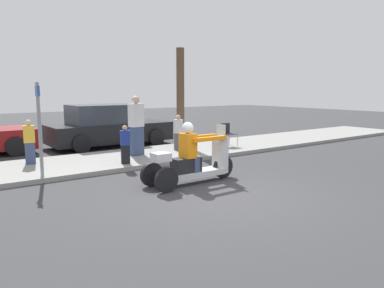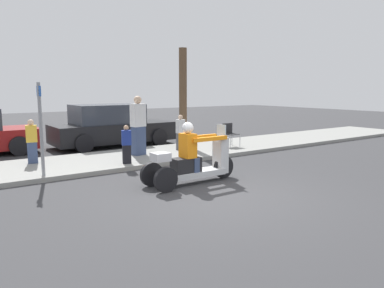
# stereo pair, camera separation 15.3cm
# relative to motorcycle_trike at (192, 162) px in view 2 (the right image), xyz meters

# --- Properties ---
(ground_plane) EXTENTS (60.00, 60.00, 0.00)m
(ground_plane) POSITION_rel_motorcycle_trike_xyz_m (-0.15, -1.19, -0.51)
(ground_plane) COLOR #38383A
(sidewalk_strip) EXTENTS (28.00, 2.80, 0.12)m
(sidewalk_strip) POSITION_rel_motorcycle_trike_xyz_m (-0.15, 3.41, -0.45)
(sidewalk_strip) COLOR gray
(sidewalk_strip) RESTS_ON ground
(motorcycle_trike) EXTENTS (2.38, 0.71, 1.43)m
(motorcycle_trike) POSITION_rel_motorcycle_trike_xyz_m (0.00, 0.00, 0.00)
(motorcycle_trike) COLOR black
(motorcycle_trike) RESTS_ON ground
(spectator_with_child) EXTENTS (0.29, 0.22, 1.06)m
(spectator_with_child) POSITION_rel_motorcycle_trike_xyz_m (-0.50, 2.44, 0.12)
(spectator_with_child) COLOR black
(spectator_with_child) RESTS_ON sidewalk_strip
(spectator_near_curb) EXTENTS (0.48, 0.34, 1.83)m
(spectator_near_curb) POSITION_rel_motorcycle_trike_xyz_m (0.39, 3.48, 0.49)
(spectator_near_curb) COLOR #38476B
(spectator_near_curb) RESTS_ON sidewalk_strip
(spectator_far_back) EXTENTS (0.30, 0.20, 1.19)m
(spectator_far_back) POSITION_rel_motorcycle_trike_xyz_m (1.97, 3.50, 0.18)
(spectator_far_back) COLOR #515156
(spectator_far_back) RESTS_ON sidewalk_strip
(spectator_end_of_line) EXTENTS (0.32, 0.23, 1.22)m
(spectator_end_of_line) POSITION_rel_motorcycle_trike_xyz_m (-2.62, 3.98, 0.20)
(spectator_end_of_line) COLOR #38476B
(spectator_end_of_line) RESTS_ON sidewalk_strip
(folding_chair_set_back) EXTENTS (0.47, 0.47, 0.82)m
(folding_chair_set_back) POSITION_rel_motorcycle_trike_xyz_m (3.84, 3.17, 0.11)
(folding_chair_set_back) COLOR #A5A8AD
(folding_chair_set_back) RESTS_ON sidewalk_strip
(parked_car_lot_far) EXTENTS (4.52, 2.05, 1.58)m
(parked_car_lot_far) POSITION_rel_motorcycle_trike_xyz_m (0.75, 6.43, 0.23)
(parked_car_lot_far) COLOR black
(parked_car_lot_far) RESTS_ON ground
(tree_trunk) EXTENTS (0.28, 0.28, 3.47)m
(tree_trunk) POSITION_rel_motorcycle_trike_xyz_m (2.61, 4.31, 1.34)
(tree_trunk) COLOR brown
(tree_trunk) RESTS_ON sidewalk_strip
(street_sign) EXTENTS (0.08, 0.36, 2.20)m
(street_sign) POSITION_rel_motorcycle_trike_xyz_m (-2.75, 2.26, 0.81)
(street_sign) COLOR gray
(street_sign) RESTS_ON sidewalk_strip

